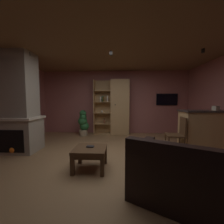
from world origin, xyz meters
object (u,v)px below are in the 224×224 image
at_px(wall_mounted_tv, 167,99).
at_px(leather_couch, 193,181).
at_px(potted_floor_plant, 83,123).
at_px(kitchen_bar_counter, 209,131).
at_px(bookshelf_cabinet, 118,108).
at_px(stone_fireplace, 20,108).
at_px(tissue_box, 216,108).
at_px(table_book_0, 90,147).
at_px(coffee_table, 90,152).
at_px(dining_chair, 178,133).

bearing_deg(wall_mounted_tv, leather_couch, -103.82).
bearing_deg(potted_floor_plant, kitchen_bar_counter, -23.00).
bearing_deg(bookshelf_cabinet, stone_fireplace, -141.06).
bearing_deg(tissue_box, kitchen_bar_counter, 165.49).
bearing_deg(stone_fireplace, bookshelf_cabinet, 38.94).
height_order(tissue_box, table_book_0, tissue_box).
bearing_deg(tissue_box, coffee_table, -160.93).
distance_m(tissue_box, coffee_table, 3.26).
xyz_separation_m(bookshelf_cabinet, tissue_box, (2.48, -1.88, 0.07)).
xyz_separation_m(stone_fireplace, potted_floor_plant, (1.21, 1.73, -0.66)).
height_order(table_book_0, dining_chair, dining_chair).
bearing_deg(kitchen_bar_counter, leather_couch, -125.87).
relative_size(kitchen_bar_counter, tissue_box, 11.86).
bearing_deg(table_book_0, kitchen_bar_counter, 19.62).
distance_m(stone_fireplace, dining_chair, 4.09).
xyz_separation_m(kitchen_bar_counter, wall_mounted_tv, (-0.40, 2.07, 0.84)).
height_order(coffee_table, dining_chair, dining_chair).
relative_size(stone_fireplace, kitchen_bar_counter, 1.78).
bearing_deg(bookshelf_cabinet, wall_mounted_tv, 6.09).
bearing_deg(coffee_table, stone_fireplace, 156.20).
height_order(coffee_table, table_book_0, table_book_0).
distance_m(stone_fireplace, kitchen_bar_counter, 4.93).
relative_size(tissue_box, potted_floor_plant, 0.12).
bearing_deg(leather_couch, kitchen_bar_counter, 54.13).
bearing_deg(potted_floor_plant, tissue_box, -22.77).
bearing_deg(bookshelf_cabinet, tissue_box, -37.19).
bearing_deg(table_book_0, tissue_box, 18.50).
bearing_deg(wall_mounted_tv, table_book_0, -128.66).
relative_size(stone_fireplace, dining_chair, 2.76).
height_order(tissue_box, leather_couch, tissue_box).
relative_size(stone_fireplace, leather_couch, 1.41).
xyz_separation_m(bookshelf_cabinet, wall_mounted_tv, (1.97, 0.21, 0.32)).
xyz_separation_m(table_book_0, potted_floor_plant, (-0.80, 2.59, 0.05)).
height_order(tissue_box, potted_floor_plant, tissue_box).
distance_m(bookshelf_cabinet, kitchen_bar_counter, 3.06).
bearing_deg(potted_floor_plant, dining_chair, -31.00).
relative_size(coffee_table, wall_mounted_tv, 0.74).
xyz_separation_m(stone_fireplace, tissue_box, (4.99, 0.14, -0.00)).
relative_size(bookshelf_cabinet, wall_mounted_tv, 2.60).
bearing_deg(coffee_table, table_book_0, 91.99).
distance_m(bookshelf_cabinet, leather_couch, 3.97).
bearing_deg(wall_mounted_tv, coffee_table, -128.36).
bearing_deg(tissue_box, stone_fireplace, -178.34).
height_order(stone_fireplace, dining_chair, stone_fireplace).
bearing_deg(kitchen_bar_counter, stone_fireplace, -177.99).
bearing_deg(tissue_box, bookshelf_cabinet, 142.81).
relative_size(table_book_0, potted_floor_plant, 0.14).
distance_m(leather_couch, wall_mounted_tv, 4.24).
bearing_deg(dining_chair, tissue_box, 6.97).
bearing_deg(bookshelf_cabinet, potted_floor_plant, -167.25).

